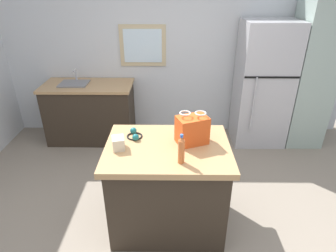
{
  "coord_description": "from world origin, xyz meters",
  "views": [
    {
      "loc": [
        -0.1,
        -2.1,
        2.25
      ],
      "look_at": [
        -0.12,
        0.42,
        0.97
      ],
      "focal_mm": 30.71,
      "sensor_mm": 36.0,
      "label": 1
    }
  ],
  "objects_px": {
    "kitchen_island": "(168,186)",
    "small_box": "(118,143)",
    "shopping_bag": "(192,130)",
    "tall_cabinet": "(311,72)",
    "refrigerator": "(263,85)",
    "bottle": "(181,150)",
    "ear_defenders": "(135,135)"
  },
  "relations": [
    {
      "from": "kitchen_island",
      "to": "small_box",
      "type": "relative_size",
      "value": 8.83
    },
    {
      "from": "shopping_bag",
      "to": "small_box",
      "type": "relative_size",
      "value": 2.5
    },
    {
      "from": "kitchen_island",
      "to": "tall_cabinet",
      "type": "distance_m",
      "value": 2.74
    },
    {
      "from": "kitchen_island",
      "to": "tall_cabinet",
      "type": "bearing_deg",
      "value": 41.14
    },
    {
      "from": "tall_cabinet",
      "to": "small_box",
      "type": "height_order",
      "value": "tall_cabinet"
    },
    {
      "from": "refrigerator",
      "to": "tall_cabinet",
      "type": "distance_m",
      "value": 0.68
    },
    {
      "from": "small_box",
      "to": "kitchen_island",
      "type": "bearing_deg",
      "value": 5.8
    },
    {
      "from": "bottle",
      "to": "ear_defenders",
      "type": "bearing_deg",
      "value": 135.22
    },
    {
      "from": "shopping_bag",
      "to": "bottle",
      "type": "bearing_deg",
      "value": -107.99
    },
    {
      "from": "tall_cabinet",
      "to": "small_box",
      "type": "xyz_separation_m",
      "value": [
        -2.44,
        -1.8,
        -0.11
      ]
    },
    {
      "from": "refrigerator",
      "to": "bottle",
      "type": "bearing_deg",
      "value": -121.69
    },
    {
      "from": "refrigerator",
      "to": "ear_defenders",
      "type": "distance_m",
      "value": 2.31
    },
    {
      "from": "refrigerator",
      "to": "shopping_bag",
      "type": "xyz_separation_m",
      "value": [
        -1.14,
        -1.68,
        0.15
      ]
    },
    {
      "from": "shopping_bag",
      "to": "small_box",
      "type": "distance_m",
      "value": 0.67
    },
    {
      "from": "kitchen_island",
      "to": "shopping_bag",
      "type": "xyz_separation_m",
      "value": [
        0.22,
        0.07,
        0.58
      ]
    },
    {
      "from": "refrigerator",
      "to": "bottle",
      "type": "distance_m",
      "value": 2.37
    },
    {
      "from": "tall_cabinet",
      "to": "small_box",
      "type": "bearing_deg",
      "value": -143.62
    },
    {
      "from": "kitchen_island",
      "to": "bottle",
      "type": "distance_m",
      "value": 0.64
    },
    {
      "from": "ear_defenders",
      "to": "bottle",
      "type": "bearing_deg",
      "value": -44.78
    },
    {
      "from": "refrigerator",
      "to": "ear_defenders",
      "type": "xyz_separation_m",
      "value": [
        -1.67,
        -1.59,
        0.05
      ]
    },
    {
      "from": "kitchen_island",
      "to": "small_box",
      "type": "xyz_separation_m",
      "value": [
        -0.43,
        -0.04,
        0.51
      ]
    },
    {
      "from": "small_box",
      "to": "bottle",
      "type": "bearing_deg",
      "value": -21.39
    },
    {
      "from": "kitchen_island",
      "to": "bottle",
      "type": "relative_size",
      "value": 4.3
    },
    {
      "from": "ear_defenders",
      "to": "kitchen_island",
      "type": "bearing_deg",
      "value": -27.96
    },
    {
      "from": "kitchen_island",
      "to": "tall_cabinet",
      "type": "height_order",
      "value": "tall_cabinet"
    },
    {
      "from": "kitchen_island",
      "to": "bottle",
      "type": "height_order",
      "value": "bottle"
    },
    {
      "from": "shopping_bag",
      "to": "small_box",
      "type": "xyz_separation_m",
      "value": [
        -0.65,
        -0.12,
        -0.08
      ]
    },
    {
      "from": "kitchen_island",
      "to": "ear_defenders",
      "type": "height_order",
      "value": "ear_defenders"
    },
    {
      "from": "ear_defenders",
      "to": "small_box",
      "type": "bearing_deg",
      "value": -118.78
    },
    {
      "from": "tall_cabinet",
      "to": "refrigerator",
      "type": "bearing_deg",
      "value": -179.98
    },
    {
      "from": "shopping_bag",
      "to": "ear_defenders",
      "type": "xyz_separation_m",
      "value": [
        -0.54,
        0.1,
        -0.11
      ]
    },
    {
      "from": "small_box",
      "to": "bottle",
      "type": "distance_m",
      "value": 0.59
    }
  ]
}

